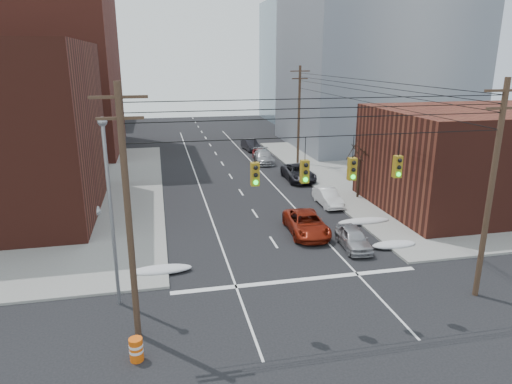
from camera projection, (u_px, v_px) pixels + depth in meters
name	position (u px, v px, depth m)	size (l,w,h in m)	color
ground	(344.00, 351.00, 19.14)	(160.00, 160.00, 0.00)	black
sidewalk_ne	(478.00, 169.00, 49.91)	(40.00, 40.00, 0.15)	gray
building_brick_tall	(8.00, 30.00, 54.98)	(24.00, 20.00, 30.00)	maroon
building_brick_far	(47.00, 91.00, 81.49)	(22.00, 18.00, 12.00)	#4D1F17
building_office	(374.00, 52.00, 61.29)	(22.00, 20.00, 25.00)	gray
building_glass	(321.00, 62.00, 86.49)	(20.00, 18.00, 22.00)	gray
building_storefront	(478.00, 159.00, 36.66)	(16.00, 12.00, 8.00)	#4D1F17
utility_pole_left	(128.00, 212.00, 18.58)	(2.20, 0.28, 11.00)	#473323
utility_pole_right	(491.00, 188.00, 22.04)	(2.20, 0.28, 11.00)	#473323
utility_pole_far	(299.00, 114.00, 51.08)	(2.20, 0.28, 11.00)	#473323
traffic_signals	(329.00, 169.00, 19.91)	(17.00, 0.42, 2.02)	black
street_light	(110.00, 198.00, 21.26)	(0.44, 0.44, 9.32)	gray
bare_tree	(359.00, 173.00, 39.17)	(2.09, 2.20, 4.93)	black
snow_nw	(161.00, 270.00, 26.01)	(3.50, 1.08, 0.42)	silver
snow_ne	(394.00, 245.00, 29.49)	(3.00, 1.08, 0.42)	silver
snow_east_far	(364.00, 221.00, 33.70)	(4.00, 1.08, 0.42)	silver
red_pickup	(306.00, 224.00, 31.71)	(2.45, 5.31, 1.48)	maroon
parked_car_a	(353.00, 238.00, 29.34)	(1.60, 3.98, 1.35)	#A6A5AA
parked_car_b	(328.00, 197.00, 37.84)	(1.45, 4.15, 1.37)	white
parked_car_c	(298.00, 173.00, 45.55)	(2.55, 5.52, 1.53)	black
parked_car_d	(264.00, 157.00, 53.04)	(2.04, 5.01, 1.45)	#9FA0A4
parked_car_e	(260.00, 154.00, 54.84)	(1.52, 3.78, 1.29)	maroon
parked_car_f	(250.00, 145.00, 60.33)	(1.52, 4.36, 1.44)	black
lot_car_a	(73.00, 209.00, 34.62)	(1.33, 3.82, 1.26)	silver
lot_car_b	(73.00, 180.00, 42.70)	(2.15, 4.65, 1.29)	#A4A4A8
lot_car_c	(36.00, 191.00, 39.28)	(1.87, 4.61, 1.34)	black
lot_car_d	(15.00, 187.00, 40.31)	(1.67, 4.14, 1.41)	#BABBBF
construction_barrel	(136.00, 349.00, 18.43)	(0.75, 0.75, 1.00)	#E4550C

